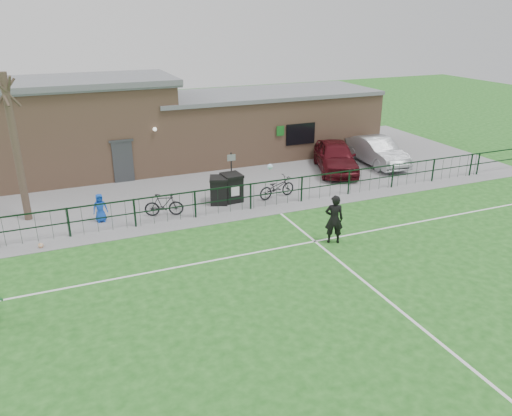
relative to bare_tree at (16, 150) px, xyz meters
name	(u,v)px	position (x,y,z in m)	size (l,w,h in m)	color
ground	(321,306)	(8.00, -10.50, -3.00)	(90.00, 90.00, 0.00)	#1C5A1A
paving_strip	(194,176)	(8.00, 3.00, -2.99)	(34.00, 13.00, 0.02)	gray
pitch_line_touch	(231,214)	(8.00, -2.70, -3.00)	(28.00, 0.10, 0.01)	white
pitch_line_mid	(267,250)	(8.00, -6.50, -3.00)	(28.00, 0.10, 0.01)	white
pitch_line_perp	(378,292)	(10.00, -10.50, -3.00)	(0.10, 16.00, 0.01)	white
perimeter_fence	(229,200)	(8.00, -2.50, -2.40)	(28.00, 0.10, 1.20)	black
bare_tree	(16,150)	(0.00, 0.00, 0.00)	(0.30, 0.30, 6.00)	#45352A
wheelie_bin_left	(219,191)	(7.96, -1.28, -2.41)	(0.75, 0.86, 1.14)	black
wheelie_bin_right	(232,188)	(8.59, -1.22, -2.38)	(0.79, 0.89, 1.19)	black
sign_post	(231,173)	(8.93, -0.26, -1.98)	(0.06, 0.06, 2.00)	black
car_maroon	(335,156)	(15.34, 0.95, -2.16)	(1.93, 4.79, 1.63)	#4B0D14
car_silver	(377,151)	(18.17, 1.16, -2.22)	(1.61, 4.60, 1.52)	#9A9DA1
bicycle_d	(164,205)	(5.33, -1.81, -2.49)	(0.46, 1.63, 0.98)	black
bicycle_e	(277,187)	(10.66, -1.63, -2.48)	(0.66, 1.89, 0.99)	black
spectator_child	(100,208)	(2.78, -1.43, -2.38)	(0.58, 0.38, 1.19)	blue
goalkeeper_kick	(333,218)	(10.56, -6.77, -2.03)	(2.01, 2.94, 2.56)	black
ball_ground	(41,245)	(0.43, -3.10, -2.90)	(0.19, 0.19, 0.19)	silver
clubhouse	(162,125)	(7.12, 6.00, -0.78)	(24.25, 5.40, 4.96)	#A67A5C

